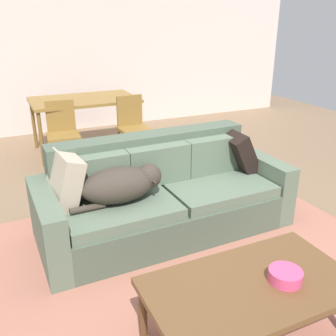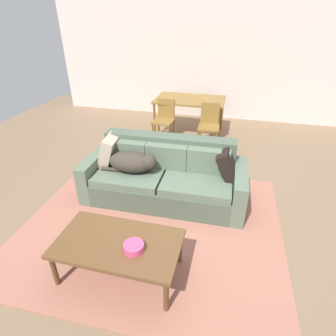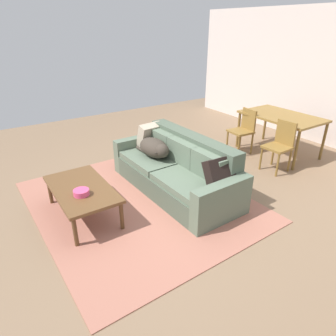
{
  "view_description": "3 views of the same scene",
  "coord_description": "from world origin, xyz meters",
  "px_view_note": "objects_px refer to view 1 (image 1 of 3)",
  "views": [
    {
      "loc": [
        -1.49,
        -2.63,
        1.84
      ],
      "look_at": [
        -0.25,
        0.08,
        0.65
      ],
      "focal_mm": 40.55,
      "sensor_mm": 36.0,
      "label": 1
    },
    {
      "loc": [
        0.61,
        -2.98,
        2.35
      ],
      "look_at": [
        -0.18,
        0.15,
        0.51
      ],
      "focal_mm": 29.06,
      "sensor_mm": 36.0,
      "label": 2
    },
    {
      "loc": [
        3.11,
        -2.17,
        2.32
      ],
      "look_at": [
        -0.02,
        -0.09,
        0.53
      ],
      "focal_mm": 32.17,
      "sensor_mm": 36.0,
      "label": 3
    }
  ],
  "objects_px": {
    "throw_pillow_by_left_arm": "(64,180)",
    "dining_table": "(84,103)",
    "bowl_on_coffee_table": "(285,276)",
    "dining_chair_near_right": "(133,125)",
    "dog_on_left_cushion": "(122,184)",
    "coffee_table": "(251,290)",
    "throw_pillow_by_right_arm": "(238,152)",
    "dining_chair_near_left": "(63,131)",
    "couch": "(163,196)"
  },
  "relations": [
    {
      "from": "throw_pillow_by_left_arm",
      "to": "dining_table",
      "type": "relative_size",
      "value": 0.29
    },
    {
      "from": "throw_pillow_by_left_arm",
      "to": "bowl_on_coffee_table",
      "type": "distance_m",
      "value": 1.82
    },
    {
      "from": "dining_table",
      "to": "dining_chair_near_right",
      "type": "xyz_separation_m",
      "value": [
        0.5,
        -0.63,
        -0.22
      ]
    },
    {
      "from": "dog_on_left_cushion",
      "to": "throw_pillow_by_left_arm",
      "type": "distance_m",
      "value": 0.46
    },
    {
      "from": "throw_pillow_by_left_arm",
      "to": "coffee_table",
      "type": "xyz_separation_m",
      "value": [
        0.76,
        -1.49,
        -0.23
      ]
    },
    {
      "from": "throw_pillow_by_right_arm",
      "to": "dining_chair_near_left",
      "type": "height_order",
      "value": "dining_chair_near_left"
    },
    {
      "from": "throw_pillow_by_left_arm",
      "to": "dining_table",
      "type": "distance_m",
      "value": 2.59
    },
    {
      "from": "dining_chair_near_right",
      "to": "dog_on_left_cushion",
      "type": "bearing_deg",
      "value": -114.72
    },
    {
      "from": "dog_on_left_cushion",
      "to": "dining_chair_near_right",
      "type": "relative_size",
      "value": 0.91
    },
    {
      "from": "dog_on_left_cushion",
      "to": "dining_chair_near_right",
      "type": "height_order",
      "value": "dining_chair_near_right"
    },
    {
      "from": "couch",
      "to": "bowl_on_coffee_table",
      "type": "height_order",
      "value": "couch"
    },
    {
      "from": "coffee_table",
      "to": "bowl_on_coffee_table",
      "type": "distance_m",
      "value": 0.21
    },
    {
      "from": "throw_pillow_by_right_arm",
      "to": "dining_chair_near_right",
      "type": "xyz_separation_m",
      "value": [
        -0.45,
        1.81,
        -0.12
      ]
    },
    {
      "from": "dining_table",
      "to": "dining_chair_near_left",
      "type": "distance_m",
      "value": 0.73
    },
    {
      "from": "couch",
      "to": "throw_pillow_by_right_arm",
      "type": "relative_size",
      "value": 5.8
    },
    {
      "from": "dog_on_left_cushion",
      "to": "coffee_table",
      "type": "xyz_separation_m",
      "value": [
        0.33,
        -1.32,
        -0.19
      ]
    },
    {
      "from": "couch",
      "to": "dining_chair_near_right",
      "type": "distance_m",
      "value": 1.92
    },
    {
      "from": "throw_pillow_by_right_arm",
      "to": "couch",
      "type": "bearing_deg",
      "value": -175.37
    },
    {
      "from": "coffee_table",
      "to": "dining_table",
      "type": "height_order",
      "value": "dining_table"
    },
    {
      "from": "dining_chair_near_left",
      "to": "coffee_table",
      "type": "bearing_deg",
      "value": -77.57
    },
    {
      "from": "bowl_on_coffee_table",
      "to": "throw_pillow_by_left_arm",
      "type": "bearing_deg",
      "value": 121.48
    },
    {
      "from": "couch",
      "to": "dining_chair_near_right",
      "type": "relative_size",
      "value": 2.61
    },
    {
      "from": "couch",
      "to": "dog_on_left_cushion",
      "type": "relative_size",
      "value": 2.86
    },
    {
      "from": "dining_chair_near_right",
      "to": "throw_pillow_by_left_arm",
      "type": "bearing_deg",
      "value": -126.71
    },
    {
      "from": "dining_chair_near_left",
      "to": "dining_chair_near_right",
      "type": "relative_size",
      "value": 0.99
    },
    {
      "from": "dog_on_left_cushion",
      "to": "dining_table",
      "type": "bearing_deg",
      "value": 81.95
    },
    {
      "from": "coffee_table",
      "to": "dining_chair_near_left",
      "type": "relative_size",
      "value": 1.41
    },
    {
      "from": "dog_on_left_cushion",
      "to": "dining_table",
      "type": "xyz_separation_m",
      "value": [
        0.31,
        2.65,
        0.13
      ]
    },
    {
      "from": "dining_chair_near_left",
      "to": "dining_chair_near_right",
      "type": "distance_m",
      "value": 0.93
    },
    {
      "from": "dining_chair_near_left",
      "to": "dining_chair_near_right",
      "type": "bearing_deg",
      "value": 0.02
    },
    {
      "from": "throw_pillow_by_left_arm",
      "to": "dining_chair_near_left",
      "type": "relative_size",
      "value": 0.49
    },
    {
      "from": "bowl_on_coffee_table",
      "to": "throw_pillow_by_right_arm",
      "type": "bearing_deg",
      "value": 64.56
    },
    {
      "from": "throw_pillow_by_left_arm",
      "to": "coffee_table",
      "type": "height_order",
      "value": "throw_pillow_by_left_arm"
    },
    {
      "from": "couch",
      "to": "dining_chair_near_left",
      "type": "distance_m",
      "value": 2.04
    },
    {
      "from": "throw_pillow_by_left_arm",
      "to": "dining_chair_near_left",
      "type": "height_order",
      "value": "dining_chair_near_left"
    },
    {
      "from": "throw_pillow_by_left_arm",
      "to": "coffee_table",
      "type": "bearing_deg",
      "value": -62.95
    },
    {
      "from": "dining_table",
      "to": "dog_on_left_cushion",
      "type": "bearing_deg",
      "value": -96.78
    },
    {
      "from": "bowl_on_coffee_table",
      "to": "dining_chair_near_left",
      "type": "xyz_separation_m",
      "value": [
        -0.62,
        3.47,
        0.02
      ]
    },
    {
      "from": "dining_table",
      "to": "dining_chair_near_left",
      "type": "bearing_deg",
      "value": -127.54
    },
    {
      "from": "throw_pillow_by_left_arm",
      "to": "dining_table",
      "type": "height_order",
      "value": "throw_pillow_by_left_arm"
    },
    {
      "from": "couch",
      "to": "throw_pillow_by_right_arm",
      "type": "height_order",
      "value": "couch"
    },
    {
      "from": "throw_pillow_by_left_arm",
      "to": "dog_on_left_cushion",
      "type": "bearing_deg",
      "value": -21.38
    },
    {
      "from": "dog_on_left_cushion",
      "to": "couch",
      "type": "bearing_deg",
      "value": 16.91
    },
    {
      "from": "bowl_on_coffee_table",
      "to": "dog_on_left_cushion",
      "type": "bearing_deg",
      "value": 110.52
    },
    {
      "from": "throw_pillow_by_right_arm",
      "to": "coffee_table",
      "type": "bearing_deg",
      "value": -121.64
    },
    {
      "from": "dining_chair_near_right",
      "to": "coffee_table",
      "type": "bearing_deg",
      "value": -101.0
    },
    {
      "from": "bowl_on_coffee_table",
      "to": "dining_chair_near_left",
      "type": "bearing_deg",
      "value": 100.18
    },
    {
      "from": "couch",
      "to": "dining_table",
      "type": "xyz_separation_m",
      "value": [
        -0.1,
        2.51,
        0.38
      ]
    },
    {
      "from": "dining_table",
      "to": "throw_pillow_by_right_arm",
      "type": "bearing_deg",
      "value": -68.69
    },
    {
      "from": "coffee_table",
      "to": "dining_chair_near_left",
      "type": "xyz_separation_m",
      "value": [
        -0.44,
        3.41,
        0.1
      ]
    }
  ]
}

